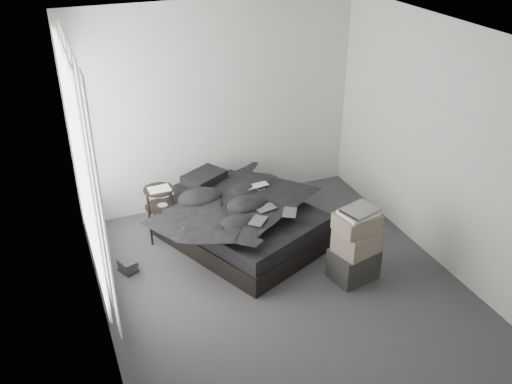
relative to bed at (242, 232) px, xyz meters
name	(u,v)px	position (x,y,z in m)	size (l,w,h in m)	color
floor	(284,289)	(0.09, -1.02, -0.12)	(3.60, 4.20, 0.01)	#353638
ceiling	(292,39)	(0.09, -1.02, 2.48)	(3.60, 4.20, 0.01)	white
wall_back	(217,107)	(0.09, 1.08, 1.18)	(3.60, 0.01, 2.60)	silver
wall_front	(425,318)	(0.09, -3.12, 1.18)	(3.60, 0.01, 2.60)	silver
wall_left	(91,215)	(-1.71, -1.02, 1.18)	(0.01, 4.20, 2.60)	silver
wall_right	(445,149)	(1.89, -1.02, 1.18)	(0.01, 4.20, 2.60)	silver
window_left	(80,165)	(-1.69, -0.12, 1.23)	(0.02, 2.00, 2.30)	white
curtain_left	(87,171)	(-1.64, -0.12, 1.16)	(0.06, 2.12, 2.48)	white
bed	(242,232)	(0.00, 0.00, 0.00)	(1.33, 1.75, 0.24)	black
mattress	(242,217)	(0.00, 0.00, 0.21)	(1.28, 1.70, 0.19)	black
duvet	(244,203)	(0.02, -0.04, 0.41)	(1.29, 1.50, 0.20)	black
pillow_lower	(200,187)	(-0.32, 0.60, 0.37)	(0.53, 0.36, 0.12)	black
pillow_upper	(204,177)	(-0.25, 0.61, 0.48)	(0.49, 0.34, 0.11)	black
laptop	(259,183)	(0.28, 0.17, 0.52)	(0.28, 0.18, 0.02)	silver
comic_a	(258,216)	(0.00, -0.51, 0.51)	(0.22, 0.14, 0.01)	black
comic_b	(266,202)	(0.18, -0.29, 0.52)	(0.22, 0.14, 0.01)	black
comic_c	(290,207)	(0.38, -0.48, 0.52)	(0.22, 0.14, 0.01)	black
side_stand	(161,214)	(-0.86, 0.43, 0.20)	(0.35, 0.35, 0.65)	black
papers	(159,189)	(-0.85, 0.42, 0.53)	(0.25, 0.18, 0.01)	white
floor_books	(128,266)	(-1.37, -0.11, -0.05)	(0.14, 0.21, 0.14)	black
box_lower	(353,264)	(0.86, -1.10, 0.05)	(0.46, 0.36, 0.34)	black
box_mid	(357,240)	(0.87, -1.11, 0.35)	(0.43, 0.34, 0.26)	#6D6256
box_upper	(357,222)	(0.85, -1.10, 0.57)	(0.41, 0.33, 0.18)	#6D6256
art_book_white	(358,213)	(0.86, -1.10, 0.68)	(0.35, 0.28, 0.04)	silver
art_book_snake	(360,210)	(0.87, -1.11, 0.71)	(0.34, 0.27, 0.03)	silver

